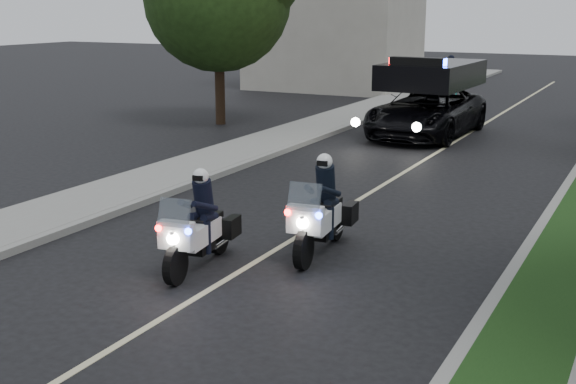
# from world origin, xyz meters

# --- Properties ---
(ground) EXTENTS (120.00, 120.00, 0.00)m
(ground) POSITION_xyz_m (0.00, 0.00, 0.00)
(ground) COLOR black
(ground) RESTS_ON ground
(curb_left) EXTENTS (0.20, 60.00, 0.15)m
(curb_left) POSITION_xyz_m (-4.10, 10.00, 0.07)
(curb_left) COLOR gray
(curb_left) RESTS_ON ground
(sidewalk_left) EXTENTS (2.00, 60.00, 0.16)m
(sidewalk_left) POSITION_xyz_m (-5.20, 10.00, 0.08)
(sidewalk_left) COLOR gray
(sidewalk_left) RESTS_ON ground
(building_far) EXTENTS (8.00, 6.00, 7.00)m
(building_far) POSITION_xyz_m (-10.00, 26.00, 3.50)
(building_far) COLOR #A8A396
(building_far) RESTS_ON ground
(lane_marking) EXTENTS (0.12, 50.00, 0.01)m
(lane_marking) POSITION_xyz_m (0.00, 10.00, 0.00)
(lane_marking) COLOR #BFB78C
(lane_marking) RESTS_ON ground
(police_moto_left) EXTENTS (0.96, 2.07, 1.70)m
(police_moto_left) POSITION_xyz_m (-0.71, -0.81, 0.00)
(police_moto_left) COLOR silver
(police_moto_left) RESTS_ON ground
(police_moto_right) EXTENTS (0.95, 2.18, 1.80)m
(police_moto_right) POSITION_xyz_m (0.80, 0.82, 0.00)
(police_moto_right) COLOR silver
(police_moto_right) RESTS_ON ground
(police_suv) EXTENTS (2.95, 6.04, 2.89)m
(police_suv) POSITION_xyz_m (-1.19, 13.70, 0.00)
(police_suv) COLOR black
(police_suv) RESTS_ON ground
(bicycle) EXTENTS (0.93, 2.00, 1.01)m
(bicycle) POSITION_xyz_m (-3.17, 23.90, 0.00)
(bicycle) COLOR black
(bicycle) RESTS_ON ground
(cyclist) EXTENTS (0.69, 0.47, 1.87)m
(cyclist) POSITION_xyz_m (-3.17, 23.90, 0.00)
(cyclist) COLOR black
(cyclist) RESTS_ON ground
(tree_left_near) EXTENTS (5.77, 5.77, 8.91)m
(tree_left_near) POSITION_xyz_m (-8.78, 12.75, 0.00)
(tree_left_near) COLOR #234115
(tree_left_near) RESTS_ON ground
(tree_left_far) EXTENTS (5.87, 5.87, 8.25)m
(tree_left_far) POSITION_xyz_m (-9.70, 29.66, 0.00)
(tree_left_far) COLOR #143410
(tree_left_far) RESTS_ON ground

